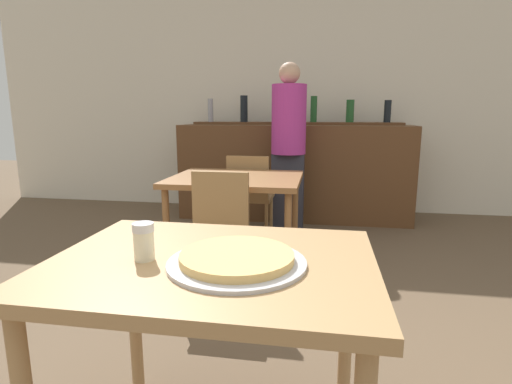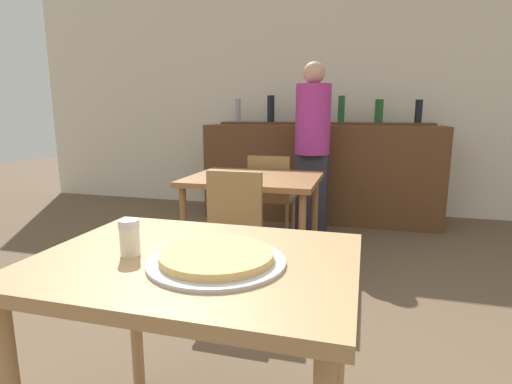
{
  "view_description": "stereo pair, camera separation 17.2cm",
  "coord_description": "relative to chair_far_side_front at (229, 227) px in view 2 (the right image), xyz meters",
  "views": [
    {
      "loc": [
        0.32,
        -1.12,
        1.2
      ],
      "look_at": [
        0.04,
        0.55,
        0.87
      ],
      "focal_mm": 28.0,
      "sensor_mm": 36.0,
      "label": 1
    },
    {
      "loc": [
        0.49,
        -1.08,
        1.2
      ],
      "look_at": [
        0.04,
        0.55,
        0.87
      ],
      "focal_mm": 28.0,
      "sensor_mm": 36.0,
      "label": 2
    }
  ],
  "objects": [
    {
      "name": "dining_table_far",
      "position": [
        0.0,
        0.59,
        0.16
      ],
      "size": [
        1.0,
        0.83,
        0.72
      ],
      "color": "brown",
      "rests_on": "ground_plane"
    },
    {
      "name": "chair_far_side_back",
      "position": [
        0.0,
        1.18,
        0.0
      ],
      "size": [
        0.4,
        0.4,
        0.83
      ],
      "rotation": [
        0.0,
        0.0,
        3.14
      ],
      "color": "olive",
      "rests_on": "ground_plane"
    },
    {
      "name": "bar_back_shelf",
      "position": [
        0.34,
        2.31,
        0.66
      ],
      "size": [
        2.39,
        0.24,
        0.33
      ],
      "color": "brown",
      "rests_on": "bar_counter"
    },
    {
      "name": "chair_far_side_front",
      "position": [
        0.0,
        0.0,
        0.0
      ],
      "size": [
        0.4,
        0.4,
        0.83
      ],
      "color": "olive",
      "rests_on": "ground_plane"
    },
    {
      "name": "wall_back",
      "position": [
        0.34,
        2.67,
        0.92
      ],
      "size": [
        8.0,
        0.05,
        2.8
      ],
      "color": "silver",
      "rests_on": "ground_plane"
    },
    {
      "name": "dining_table_near",
      "position": [
        0.34,
        -1.27,
        0.19
      ],
      "size": [
        0.98,
        0.74,
        0.77
      ],
      "color": "#A87F51",
      "rests_on": "ground_plane"
    },
    {
      "name": "bar_counter",
      "position": [
        0.34,
        2.17,
        0.05
      ],
      "size": [
        2.6,
        0.56,
        1.07
      ],
      "color": "brown",
      "rests_on": "ground_plane"
    },
    {
      "name": "person_standing",
      "position": [
        0.32,
        1.59,
        0.43
      ],
      "size": [
        0.34,
        0.34,
        1.69
      ],
      "color": "#2D2D38",
      "rests_on": "ground_plane"
    },
    {
      "name": "pizza_tray",
      "position": [
        0.42,
        -1.31,
        0.3
      ],
      "size": [
        0.41,
        0.41,
        0.04
      ],
      "color": "#B7B7BC",
      "rests_on": "dining_table_near"
    },
    {
      "name": "cheese_shaker",
      "position": [
        0.14,
        -1.32,
        0.34
      ],
      "size": [
        0.06,
        0.06,
        0.11
      ],
      "color": "beige",
      "rests_on": "dining_table_near"
    }
  ]
}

